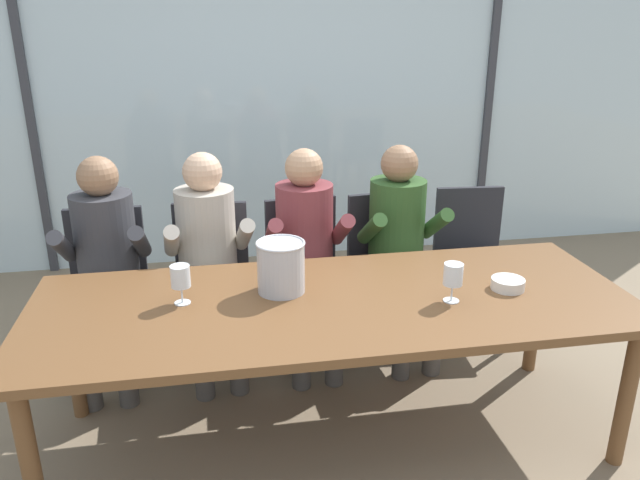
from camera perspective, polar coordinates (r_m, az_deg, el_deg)
The scene contains 19 objects.
ground at distance 3.90m, azimuth -1.71°, elevation -8.81°, with size 14.00×14.00×0.00m, color #847056.
window_glass_panel at distance 4.85m, azimuth -4.42°, elevation 13.13°, with size 7.82×0.03×2.60m, color silver.
window_mullion_left at distance 4.97m, azimuth -25.46°, elevation 11.46°, with size 0.06×0.06×2.60m, color #38383D.
window_mullion_right at distance 5.30m, azimuth 15.41°, elevation 13.10°, with size 0.06×0.06×2.60m, color #38383D.
hillside_vineyard at distance 8.49m, azimuth -7.04°, elevation 14.53°, with size 13.82×2.40×2.15m, color #386633.
dining_table at distance 2.72m, azimuth 1.31°, elevation -6.70°, with size 2.62×0.99×0.72m.
chair_near_curtain at distance 3.59m, azimuth -19.19°, elevation -3.30°, with size 0.44×0.44×0.90m.
chair_left_of_center at distance 3.54m, azimuth -10.06°, elevation -2.80°, with size 0.47×0.47×0.90m.
chair_center at distance 3.57m, azimuth -1.37°, elevation -2.25°, with size 0.48×0.48×0.90m.
chair_right_of_center at distance 3.69m, azimuth 6.18°, elevation -1.62°, with size 0.48×0.48×0.90m.
chair_near_window_right at distance 3.90m, azimuth 13.88°, elevation -0.89°, with size 0.47×0.47×0.90m.
person_charcoal_jacket at distance 3.41m, azimuth -19.33°, elevation -1.43°, with size 0.46×0.61×1.22m.
person_beige_jumper at distance 3.36m, azimuth -10.30°, elevation -0.89°, with size 0.49×0.63×1.22m.
person_maroon_top at distance 3.39m, azimuth -1.25°, elevation -0.34°, with size 0.47×0.61×1.22m.
person_olive_shirt at distance 3.51m, azimuth 7.53°, elevation 0.21°, with size 0.48×0.62×1.22m.
ice_bucket_primary at distance 2.73m, azimuth -3.65°, elevation -2.43°, with size 0.22×0.22×0.24m.
tasting_bowl at distance 2.91m, azimuth 17.04°, elevation -3.92°, with size 0.15×0.15×0.05m, color silver.
wine_glass_by_left_taster at distance 2.67m, azimuth -12.83°, elevation -3.47°, with size 0.08×0.08×0.17m.
wine_glass_near_bucket at distance 2.69m, azimuth 12.26°, elevation -3.29°, with size 0.08×0.08×0.17m.
Camera 1 is at (-0.49, -2.38, 1.89)m, focal length 34.46 mm.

